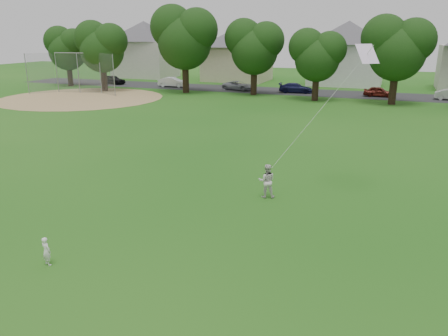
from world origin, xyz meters
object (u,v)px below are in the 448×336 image
at_px(toddler, 46,251).
at_px(kite, 316,115).
at_px(baseball_backstop, 76,73).
at_px(older_boy, 267,181).

distance_m(toddler, kite, 11.71).
bearing_deg(toddler, kite, -112.57).
bearing_deg(kite, toddler, -125.47).
relative_size(kite, baseball_backstop, 0.62).
relative_size(older_boy, baseball_backstop, 0.14).
relative_size(toddler, older_boy, 0.62).
distance_m(kite, baseball_backstop, 40.87).
distance_m(older_boy, kite, 3.52).
xyz_separation_m(older_boy, baseball_backstop, (-30.85, 25.60, 1.59)).
relative_size(toddler, baseball_backstop, 0.09).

